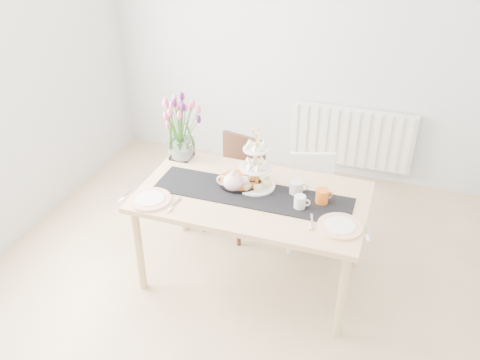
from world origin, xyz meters
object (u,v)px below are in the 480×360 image
(cream_jug, at_px, (296,188))
(plate_right, at_px, (340,226))
(radiator, at_px, (351,137))
(tart_tin, at_px, (240,181))
(plate_left, at_px, (150,199))
(chair_white, at_px, (311,193))
(mug_white, at_px, (300,202))
(tulip_vase, at_px, (180,120))
(dining_table, at_px, (252,204))
(cake_stand, at_px, (256,172))
(chair_brown, at_px, (237,177))
(mug_orange, at_px, (322,197))
(teapot, at_px, (233,182))

(cream_jug, distance_m, plate_right, 0.47)
(radiator, distance_m, cream_jug, 1.68)
(tart_tin, distance_m, plate_left, 0.66)
(chair_white, relative_size, mug_white, 7.93)
(cream_jug, xyz_separation_m, mug_white, (0.06, -0.17, -0.00))
(radiator, bearing_deg, tart_tin, -110.36)
(tart_tin, bearing_deg, chair_white, 50.92)
(cream_jug, bearing_deg, plate_right, -56.33)
(tulip_vase, xyz_separation_m, plate_right, (1.33, -0.52, -0.31))
(plate_right, bearing_deg, tart_tin, 159.09)
(dining_table, distance_m, tart_tin, 0.20)
(tulip_vase, bearing_deg, tart_tin, -22.11)
(cake_stand, xyz_separation_m, cream_jug, (0.30, 0.01, -0.07))
(dining_table, xyz_separation_m, plate_left, (-0.65, -0.29, 0.08))
(chair_white, xyz_separation_m, cake_stand, (-0.32, -0.55, 0.44))
(dining_table, bearing_deg, cream_jug, 21.60)
(cake_stand, bearing_deg, mug_white, -24.02)
(chair_brown, distance_m, plate_left, 1.01)
(radiator, xyz_separation_m, plate_right, (0.17, -1.93, 0.31))
(cake_stand, distance_m, cream_jug, 0.30)
(radiator, relative_size, chair_white, 1.60)
(mug_white, bearing_deg, chair_white, 82.62)
(tart_tin, bearing_deg, plate_right, -20.91)
(cream_jug, distance_m, mug_orange, 0.20)
(cake_stand, xyz_separation_m, teapot, (-0.14, -0.10, -0.05))
(chair_brown, distance_m, mug_white, 1.01)
(chair_white, distance_m, plate_left, 1.38)
(radiator, bearing_deg, cake_stand, -106.44)
(radiator, distance_m, mug_orange, 1.73)
(dining_table, xyz_separation_m, mug_white, (0.35, -0.06, 0.12))
(chair_brown, xyz_separation_m, tulip_vase, (-0.36, -0.28, 0.60))
(chair_white, distance_m, plate_right, 0.96)
(cake_stand, height_order, teapot, cake_stand)
(radiator, distance_m, chair_white, 1.11)
(dining_table, relative_size, plate_right, 5.51)
(dining_table, distance_m, cake_stand, 0.22)
(chair_brown, relative_size, tulip_vase, 1.38)
(teapot, relative_size, tart_tin, 0.73)
(dining_table, height_order, mug_white, mug_white)
(teapot, bearing_deg, cake_stand, 29.96)
(plate_right, bearing_deg, plate_left, -175.11)
(plate_left, distance_m, plate_right, 1.29)
(tulip_vase, xyz_separation_m, mug_white, (1.04, -0.40, -0.28))
(cake_stand, height_order, plate_left, cake_stand)
(chair_white, xyz_separation_m, mug_white, (0.04, -0.71, 0.37))
(chair_white, bearing_deg, mug_white, -104.54)
(radiator, relative_size, dining_table, 0.75)
(teapot, bearing_deg, radiator, 65.09)
(chair_brown, distance_m, tulip_vase, 0.76)
(mug_orange, bearing_deg, plate_left, 158.93)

